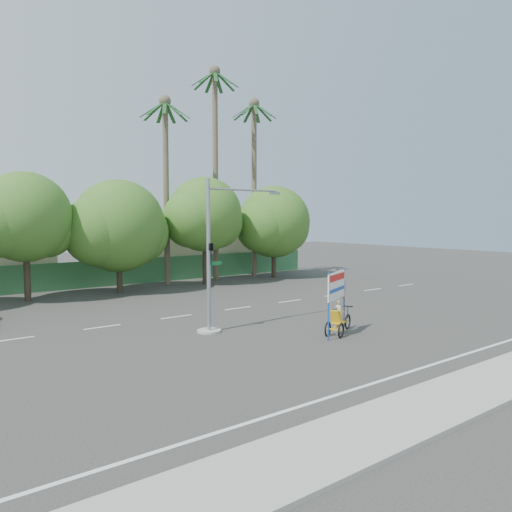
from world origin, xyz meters
TOP-DOWN VIEW (x-y plane):
  - ground at (0.00, 0.00)m, footprint 120.00×120.00m
  - sidewalk_near at (0.00, -7.50)m, footprint 50.00×2.40m
  - fence at (0.00, 21.50)m, footprint 38.00×0.08m
  - building_right at (8.00, 26.00)m, footprint 14.00×8.00m
  - tree_left at (-7.05, 18.00)m, footprint 6.66×5.60m
  - tree_center at (-1.05, 18.00)m, footprint 7.62×6.40m
  - tree_right at (5.95, 18.00)m, footprint 6.90×5.80m
  - tree_far_right at (12.95, 18.00)m, footprint 7.38×6.20m
  - palm_tall at (8.00, 19.50)m, footprint 3.73×3.79m
  - palm_mid at (12.00, 19.50)m, footprint 3.73×3.79m
  - palm_short at (3.50, 19.50)m, footprint 3.73×3.79m
  - traffic_signal at (-2.20, 3.98)m, footprint 4.72×1.10m
  - trike_billboard at (1.85, 0.06)m, footprint 2.82×1.44m

SIDE VIEW (x-z plane):
  - ground at x=0.00m, z-range 0.00..0.00m
  - sidewalk_near at x=0.00m, z-range 0.00..0.12m
  - fence at x=0.00m, z-range 0.00..2.00m
  - trike_billboard at x=1.85m, z-range -0.29..2.71m
  - building_right at x=8.00m, z-range 0.00..3.60m
  - traffic_signal at x=-2.20m, z-range -0.58..6.42m
  - tree_center at x=-1.05m, z-range 0.54..8.39m
  - tree_far_right at x=12.95m, z-range 0.68..8.61m
  - tree_left at x=-7.05m, z-range 1.02..9.09m
  - tree_right at x=5.95m, z-range 1.06..9.42m
  - palm_short at x=3.50m, z-range 1.64..16.09m
  - palm_mid at x=12.00m, z-range 1.67..17.12m
  - palm_tall at x=8.00m, z-range 1.74..19.19m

